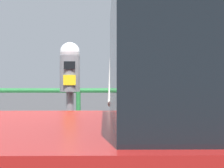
% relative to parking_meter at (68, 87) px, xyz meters
% --- Properties ---
extents(parking_meter, '(0.18, 0.20, 1.54)m').
position_rel_parking_meter_xyz_m(parking_meter, '(0.00, 0.00, 0.00)').
color(parking_meter, slate).
rests_on(parking_meter, sidewalk_curb).
extents(pedestrian_at_meter, '(0.60, 0.51, 1.59)m').
position_rel_parking_meter_xyz_m(pedestrian_at_meter, '(0.65, 0.05, -0.24)').
color(pedestrian_at_meter, '#1E233F').
rests_on(pedestrian_at_meter, sidewalk_curb).
extents(background_railing, '(24.06, 0.06, 1.10)m').
position_rel_parking_meter_xyz_m(background_railing, '(-0.06, 1.70, -0.35)').
color(background_railing, '#1E602D').
rests_on(background_railing, sidewalk_curb).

